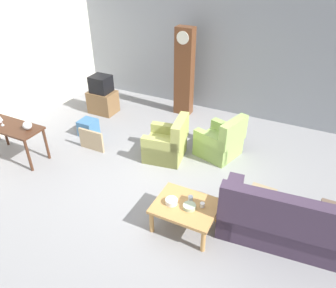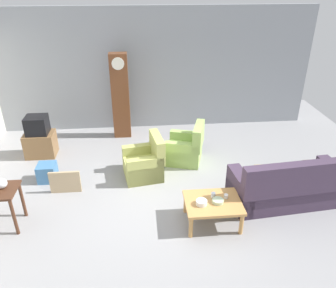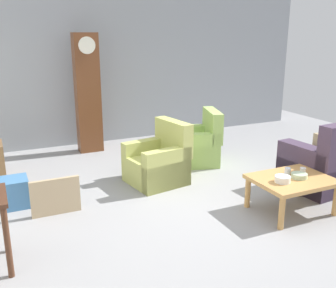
% 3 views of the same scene
% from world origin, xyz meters
% --- Properties ---
extents(ground_plane, '(10.40, 10.40, 0.00)m').
position_xyz_m(ground_plane, '(0.00, 0.00, 0.00)').
color(ground_plane, gray).
extents(garage_door_wall, '(8.40, 0.16, 3.20)m').
position_xyz_m(garage_door_wall, '(0.00, 3.60, 1.60)').
color(garage_door_wall, gray).
rests_on(garage_door_wall, ground_plane).
extents(pegboard_wall_left, '(0.12, 6.40, 2.88)m').
position_xyz_m(pegboard_wall_left, '(-4.20, 0.40, 1.44)').
color(pegboard_wall_left, silver).
rests_on(pegboard_wall_left, ground_plane).
extents(couch_floral, '(2.17, 1.07, 1.04)m').
position_xyz_m(couch_floral, '(2.26, -0.27, 0.35)').
color(couch_floral, '#423347').
rests_on(couch_floral, ground_plane).
extents(armchair_olive_near, '(0.90, 0.88, 0.92)m').
position_xyz_m(armchair_olive_near, '(-0.38, 0.93, 0.31)').
color(armchair_olive_near, tan).
rests_on(armchair_olive_near, ground_plane).
extents(armchair_olive_far, '(0.98, 0.96, 0.92)m').
position_xyz_m(armchair_olive_far, '(0.58, 1.49, 0.31)').
color(armchair_olive_far, '#9DC062').
rests_on(armchair_olive_far, ground_plane).
extents(coffee_table_wood, '(0.96, 0.76, 0.45)m').
position_xyz_m(coffee_table_wood, '(0.74, -0.69, 0.38)').
color(coffee_table_wood, tan).
rests_on(coffee_table_wood, ground_plane).
extents(console_table_dark, '(1.30, 0.56, 0.74)m').
position_xyz_m(console_table_dark, '(-3.17, -0.44, 0.64)').
color(console_table_dark, '#472819').
rests_on(console_table_dark, ground_plane).
extents(grandfather_clock, '(0.44, 0.30, 2.19)m').
position_xyz_m(grandfather_clock, '(-0.91, 2.97, 1.10)').
color(grandfather_clock, brown).
rests_on(grandfather_clock, ground_plane).
extents(tv_stand_cabinet, '(0.68, 0.52, 0.57)m').
position_xyz_m(tv_stand_cabinet, '(-2.81, 2.07, 0.29)').
color(tv_stand_cabinet, brown).
rests_on(tv_stand_cabinet, ground_plane).
extents(tv_crt, '(0.48, 0.44, 0.42)m').
position_xyz_m(tv_crt, '(-2.81, 2.07, 0.78)').
color(tv_crt, black).
rests_on(tv_crt, tv_stand_cabinet).
extents(framed_picture_leaning, '(0.60, 0.05, 0.47)m').
position_xyz_m(framed_picture_leaning, '(-1.97, 0.46, 0.23)').
color(framed_picture_leaning, tan).
rests_on(framed_picture_leaning, ground_plane).
extents(storage_box_blue, '(0.37, 0.37, 0.38)m').
position_xyz_m(storage_box_blue, '(-2.42, 0.94, 0.19)').
color(storage_box_blue, teal).
rests_on(storage_box_blue, ground_plane).
extents(glass_dome_cloche, '(0.17, 0.17, 0.17)m').
position_xyz_m(glass_dome_cloche, '(-2.75, -0.39, 0.83)').
color(glass_dome_cloche, silver).
rests_on(glass_dome_cloche, console_table_dark).
extents(cup_white_porcelain, '(0.07, 0.07, 0.07)m').
position_xyz_m(cup_white_porcelain, '(0.98, -0.61, 0.48)').
color(cup_white_porcelain, white).
rests_on(cup_white_porcelain, coffee_table_wood).
extents(cup_blue_rimmed, '(0.08, 0.08, 0.09)m').
position_xyz_m(cup_blue_rimmed, '(0.76, -0.56, 0.49)').
color(cup_blue_rimmed, silver).
rests_on(cup_blue_rimmed, coffee_table_wood).
extents(bowl_white_stacked, '(0.19, 0.19, 0.08)m').
position_xyz_m(bowl_white_stacked, '(0.53, -0.75, 0.49)').
color(bowl_white_stacked, white).
rests_on(bowl_white_stacked, coffee_table_wood).
extents(bowl_shallow_green, '(0.20, 0.20, 0.06)m').
position_xyz_m(bowl_shallow_green, '(0.81, -0.72, 0.48)').
color(bowl_shallow_green, '#B2C69E').
rests_on(bowl_shallow_green, coffee_table_wood).
extents(wine_glass_short, '(0.07, 0.07, 0.22)m').
position_xyz_m(wine_glass_short, '(-3.32, -0.51, 0.89)').
color(wine_glass_short, silver).
rests_on(wine_glass_short, console_table_dark).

